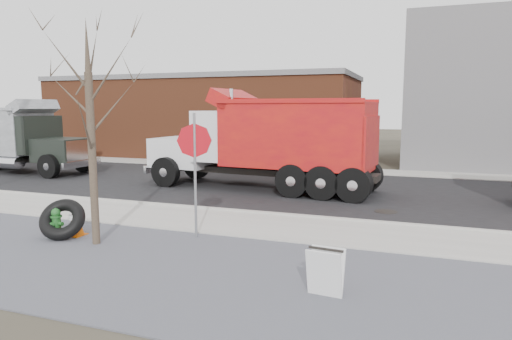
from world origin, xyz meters
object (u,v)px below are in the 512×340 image
at_px(stop_sign, 195,155).
at_px(dump_truck_grey, 13,136).
at_px(sandwich_board, 325,272).
at_px(dump_truck_red_b, 268,140).
at_px(fire_hydrant, 56,225).
at_px(truck_tire, 62,219).

relative_size(stop_sign, dump_truck_grey, 0.39).
bearing_deg(sandwich_board, dump_truck_grey, 156.87).
bearing_deg(sandwich_board, dump_truck_red_b, 119.99).
distance_m(fire_hydrant, dump_truck_red_b, 8.80).
bearing_deg(fire_hydrant, stop_sign, 27.88).
bearing_deg(dump_truck_grey, fire_hydrant, -35.95).
distance_m(truck_tire, stop_sign, 3.64).
bearing_deg(stop_sign, truck_tire, -168.63).
height_order(stop_sign, dump_truck_grey, dump_truck_grey).
xyz_separation_m(stop_sign, sandwich_board, (3.71, -2.46, -1.63)).
bearing_deg(fire_hydrant, truck_tire, 19.51).
distance_m(truck_tire, dump_truck_grey, 14.04).
relative_size(truck_tire, dump_truck_grey, 0.17).
relative_size(fire_hydrant, sandwich_board, 0.92).
height_order(stop_sign, sandwich_board, stop_sign).
height_order(sandwich_board, dump_truck_grey, dump_truck_grey).
height_order(fire_hydrant, stop_sign, stop_sign).
bearing_deg(dump_truck_red_b, truck_tire, 76.93).
xyz_separation_m(sandwich_board, dump_truck_grey, (-17.72, 9.99, 1.36)).
bearing_deg(sandwich_board, fire_hydrant, 175.97).
relative_size(fire_hydrant, truck_tire, 0.56).
height_order(stop_sign, dump_truck_red_b, dump_truck_red_b).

